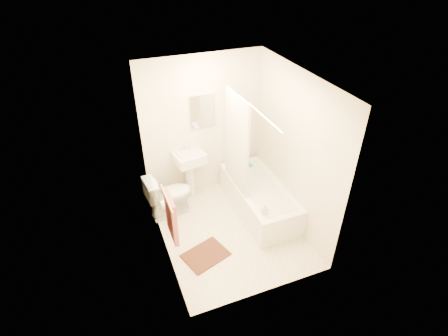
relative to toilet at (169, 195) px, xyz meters
name	(u,v)px	position (x,y,z in m)	size (l,w,h in m)	color
floor	(230,230)	(0.75, -0.73, -0.37)	(2.40, 2.40, 0.00)	beige
ceiling	(232,80)	(0.75, -0.73, 2.03)	(2.40, 2.40, 0.00)	white
wall_back	(203,128)	(0.75, 0.47, 0.83)	(2.00, 0.02, 2.40)	beige
wall_left	(158,181)	(-0.25, -0.73, 0.83)	(0.02, 2.40, 2.40)	beige
wall_right	(295,151)	(1.75, -0.73, 0.83)	(0.02, 2.40, 2.40)	beige
mirror	(202,111)	(0.75, 0.45, 1.13)	(0.40, 0.03, 0.55)	white
curtain_rod	(250,105)	(1.05, -0.63, 1.63)	(0.03, 0.03, 1.70)	silver
shower_curtain	(237,143)	(1.05, -0.23, 0.85)	(0.04, 0.80, 1.55)	silver
towel_bar	(167,198)	(-0.21, -0.98, 0.73)	(0.02, 0.02, 0.60)	silver
towel	(171,217)	(-0.18, -0.98, 0.41)	(0.06, 0.45, 0.66)	#CC7266
toilet_paper	(165,204)	(-0.18, -0.61, 0.33)	(0.12, 0.12, 0.11)	white
toilet	(169,195)	(0.00, 0.00, 0.00)	(0.42, 0.75, 0.73)	white
sink	(190,173)	(0.45, 0.33, 0.10)	(0.48, 0.38, 0.94)	white
bathtub	(259,197)	(1.38, -0.43, -0.13)	(0.73, 1.67, 0.47)	white
bath_mat	(206,255)	(0.23, -1.08, -0.36)	(0.60, 0.45, 0.02)	#542C1F
soap_bottle	(265,209)	(1.15, -1.05, 0.20)	(0.08, 0.08, 0.18)	white
scrub_brush	(248,164)	(1.46, 0.21, 0.12)	(0.07, 0.22, 0.04)	#2EB766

